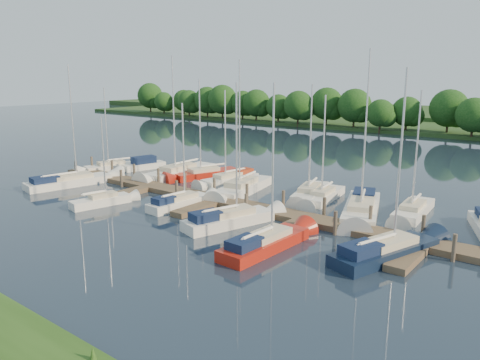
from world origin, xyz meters
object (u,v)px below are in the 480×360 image
Objects in this scene: dock at (215,203)px; motorboat at (142,166)px; sailboat_n_0 at (111,168)px; sailboat_n_5 at (241,190)px; sailboat_s_2 at (181,203)px.

motorboat is (-15.66, 6.08, 0.16)m from dock.
sailboat_n_0 is 0.78× the size of sailboat_n_5.
sailboat_n_5 is 6.42m from sailboat_s_2.
motorboat is 16.14m from sailboat_s_2.
sailboat_n_5 reaches higher than dock.
motorboat is 0.46× the size of sailboat_n_5.
sailboat_n_5 reaches higher than motorboat.
dock is at bearing 87.91° from sailboat_n_5.
sailboat_n_5 is (-0.68, 4.31, 0.08)m from dock.
sailboat_n_5 is at bearing 85.36° from sailboat_s_2.
sailboat_n_0 is 3.36m from motorboat.
dock is 3.39× the size of sailboat_n_5.
sailboat_n_0 is at bearing 63.92° from motorboat.
sailboat_n_5 reaches higher than sailboat_s_2.
sailboat_n_0 is 17.16m from sailboat_n_5.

